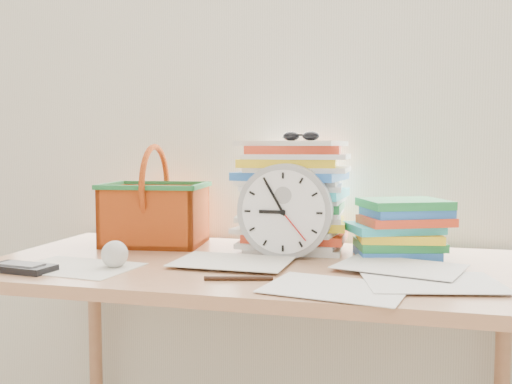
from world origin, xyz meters
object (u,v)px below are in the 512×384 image
(desk, at_px, (258,290))
(paper_stack, at_px, (293,195))
(clock, at_px, (285,211))
(book_stack, at_px, (400,228))
(calculator, at_px, (22,268))
(basket, at_px, (155,196))

(desk, xyz_separation_m, paper_stack, (0.05, 0.21, 0.23))
(clock, xyz_separation_m, book_stack, (0.30, 0.09, -0.05))
(desk, height_order, calculator, calculator)
(desk, xyz_separation_m, book_stack, (0.36, 0.17, 0.15))
(desk, height_order, paper_stack, paper_stack)
(clock, distance_m, book_stack, 0.32)
(calculator, bearing_deg, desk, 32.54)
(desk, bearing_deg, clock, 53.16)
(calculator, bearing_deg, paper_stack, 45.87)
(paper_stack, distance_m, book_stack, 0.32)
(desk, height_order, book_stack, book_stack)
(paper_stack, bearing_deg, basket, -176.83)
(desk, relative_size, book_stack, 5.33)
(desk, height_order, clock, clock)
(paper_stack, bearing_deg, calculator, -141.65)
(paper_stack, height_order, book_stack, paper_stack)
(book_stack, xyz_separation_m, basket, (-0.73, 0.02, 0.07))
(paper_stack, relative_size, basket, 1.06)
(desk, relative_size, paper_stack, 4.40)
(basket, bearing_deg, paper_stack, -3.21)
(desk, distance_m, basket, 0.47)
(desk, bearing_deg, basket, 152.97)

